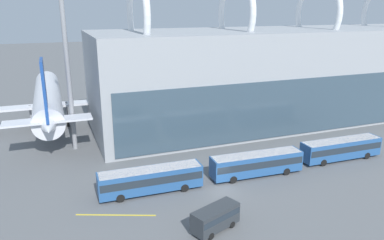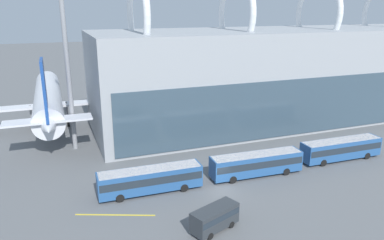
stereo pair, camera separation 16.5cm
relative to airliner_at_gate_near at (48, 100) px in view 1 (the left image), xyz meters
name	(u,v)px [view 1 (the left image)]	position (x,y,z in m)	size (l,w,h in m)	color
ground_plane	(223,190)	(19.47, -34.52, -5.23)	(440.00, 440.00, 0.00)	slate
airliner_at_gate_near	(48,100)	(0.00, 0.00, 0.00)	(42.12, 41.77, 14.68)	silver
airliner_at_gate_far	(278,75)	(53.78, 6.14, 0.42)	(39.72, 37.70, 14.53)	silver
shuttle_bus_0	(151,179)	(11.02, -31.90, -3.42)	(12.70, 2.97, 3.06)	#285693
shuttle_bus_1	(257,163)	(25.47, -32.27, -3.42)	(12.74, 3.19, 3.06)	#285693
shuttle_bus_2	(341,148)	(39.93, -31.89, -3.42)	(12.69, 2.92, 3.06)	#285693
service_van_foreground	(215,217)	(15.05, -42.02, -3.79)	(5.59, 3.71, 2.46)	#2D3338
floodlight_mast	(64,34)	(3.50, -13.22, 12.74)	(2.99, 2.99, 27.61)	gray
lane_stripe_1	(166,172)	(14.44, -26.98, -5.23)	(10.97, 0.25, 0.01)	yellow
lane_stripe_2	(116,215)	(6.04, -35.65, -5.23)	(8.78, 0.25, 0.01)	yellow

